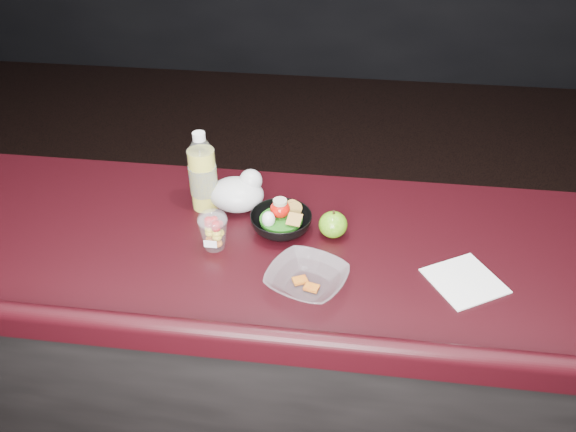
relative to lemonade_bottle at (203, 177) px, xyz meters
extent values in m
cube|color=black|center=(0.28, -0.14, -0.63)|extent=(4.00, 0.65, 0.98)
cube|color=black|center=(0.28, -0.14, -0.12)|extent=(4.06, 0.71, 0.04)
cylinder|color=yellow|center=(0.00, 0.00, -0.01)|extent=(0.07, 0.07, 0.19)
cylinder|color=white|center=(0.00, 0.00, -0.01)|extent=(0.08, 0.08, 0.19)
cone|color=white|center=(0.00, 0.00, 0.10)|extent=(0.07, 0.07, 0.03)
cylinder|color=white|center=(0.00, 0.00, 0.13)|extent=(0.03, 0.03, 0.02)
cylinder|color=#072D99|center=(0.00, 0.00, -0.01)|extent=(0.08, 0.08, 0.09)
ellipsoid|color=white|center=(0.07, -0.18, -0.01)|extent=(0.08, 0.08, 0.04)
ellipsoid|color=#357E0E|center=(0.38, -0.09, -0.06)|extent=(0.08, 0.08, 0.07)
cylinder|color=black|center=(0.38, -0.09, -0.03)|extent=(0.01, 0.01, 0.01)
ellipsoid|color=silver|center=(0.09, 0.00, -0.05)|extent=(0.16, 0.13, 0.09)
sphere|color=silver|center=(0.13, 0.03, -0.02)|extent=(0.07, 0.07, 0.07)
imported|color=black|center=(0.23, -0.09, -0.07)|extent=(0.19, 0.19, 0.05)
cylinder|color=#0F470C|center=(0.23, -0.09, -0.06)|extent=(0.12, 0.12, 0.01)
ellipsoid|color=#BC0F08|center=(0.23, -0.08, -0.04)|extent=(0.06, 0.06, 0.05)
cylinder|color=beige|center=(0.23, -0.08, -0.01)|extent=(0.04, 0.04, 0.01)
ellipsoid|color=white|center=(0.20, -0.11, -0.05)|extent=(0.04, 0.04, 0.05)
imported|color=silver|center=(0.33, -0.30, -0.08)|extent=(0.24, 0.24, 0.05)
cube|color=#990F0C|center=(0.31, -0.30, -0.09)|extent=(0.04, 0.04, 0.01)
cube|color=#990F0C|center=(0.34, -0.32, -0.09)|extent=(0.04, 0.03, 0.01)
cube|color=white|center=(0.71, -0.24, -0.10)|extent=(0.22, 0.22, 0.00)
camera|label=1|loc=(0.41, -1.31, 0.84)|focal=35.00mm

